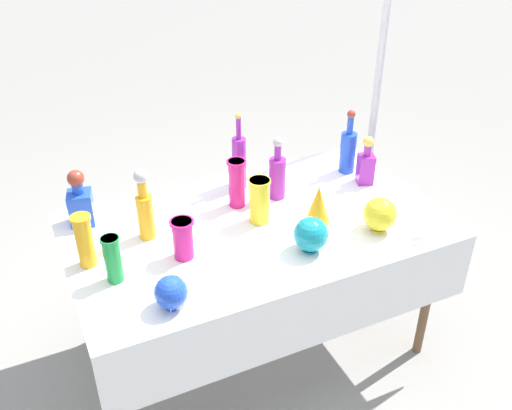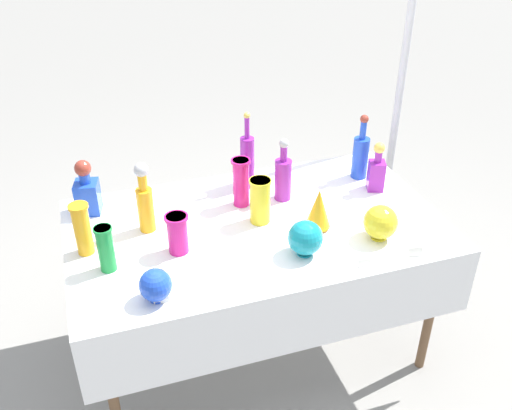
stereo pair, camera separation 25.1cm
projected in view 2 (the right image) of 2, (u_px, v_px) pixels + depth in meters
name	position (u px, v px, depth m)	size (l,w,h in m)	color
ground_plane	(256.00, 345.00, 2.96)	(40.00, 40.00, 0.00)	gray
display_table	(259.00, 240.00, 2.57)	(1.67, 0.98, 0.76)	white
tall_bottle_0	(247.00, 160.00, 2.77)	(0.07, 0.07, 0.40)	purple
tall_bottle_1	(145.00, 201.00, 2.45)	(0.07, 0.07, 0.33)	orange
tall_bottle_2	(361.00, 155.00, 2.87)	(0.08, 0.08, 0.34)	blue
tall_bottle_3	(283.00, 176.00, 2.69)	(0.08, 0.08, 0.31)	purple
square_decanter_0	(87.00, 191.00, 2.59)	(0.12, 0.12, 0.27)	blue
square_decanter_1	(377.00, 171.00, 2.77)	(0.10, 0.10, 0.25)	purple
slender_vase_0	(82.00, 228.00, 2.32)	(0.08, 0.08, 0.23)	orange
slender_vase_1	(106.00, 247.00, 2.23)	(0.07, 0.07, 0.20)	#198C38
slender_vase_2	(177.00, 232.00, 2.34)	(0.10, 0.10, 0.18)	#C61972
slender_vase_3	(241.00, 181.00, 2.64)	(0.09, 0.09, 0.24)	#C61972
slender_vase_4	(260.00, 200.00, 2.52)	(0.10, 0.10, 0.21)	yellow
fluted_vase_0	(319.00, 208.00, 2.48)	(0.11, 0.11, 0.19)	orange
round_bowl_0	(155.00, 285.00, 2.09)	(0.12, 0.12, 0.13)	blue
round_bowl_1	(381.00, 222.00, 2.43)	(0.15, 0.15, 0.16)	yellow
round_bowl_2	(305.00, 238.00, 2.33)	(0.15, 0.15, 0.15)	teal
price_tag_left	(364.00, 263.00, 2.29)	(0.05, 0.01, 0.03)	white
price_tag_center	(416.00, 252.00, 2.35)	(0.06, 0.01, 0.04)	white
price_tag_right	(161.00, 297.00, 2.11)	(0.06, 0.01, 0.05)	white
canopy_pole	(397.00, 110.00, 3.19)	(0.18, 0.18, 2.41)	silver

